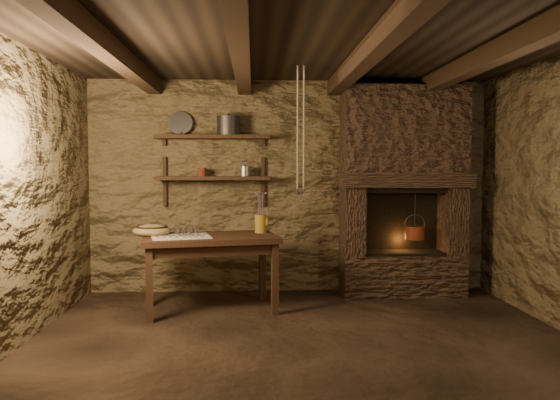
{
  "coord_description": "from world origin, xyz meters",
  "views": [
    {
      "loc": [
        -0.4,
        -4.21,
        1.41
      ],
      "look_at": [
        -0.16,
        0.9,
        1.11
      ],
      "focal_mm": 35.0,
      "sensor_mm": 36.0,
      "label": 1
    }
  ],
  "objects_px": {
    "wooden_bowl": "(152,231)",
    "work_table": "(210,270)",
    "iron_stockpot": "(229,127)",
    "stoneware_jug": "(261,215)",
    "red_pot": "(415,232)"
  },
  "relations": [
    {
      "from": "wooden_bowl",
      "to": "work_table",
      "type": "bearing_deg",
      "value": -5.41
    },
    {
      "from": "work_table",
      "to": "wooden_bowl",
      "type": "relative_size",
      "value": 3.86
    },
    {
      "from": "wooden_bowl",
      "to": "iron_stockpot",
      "type": "distance_m",
      "value": 1.44
    },
    {
      "from": "stoneware_jug",
      "to": "wooden_bowl",
      "type": "distance_m",
      "value": 1.11
    },
    {
      "from": "iron_stockpot",
      "to": "stoneware_jug",
      "type": "bearing_deg",
      "value": -53.2
    },
    {
      "from": "wooden_bowl",
      "to": "stoneware_jug",
      "type": "bearing_deg",
      "value": 8.25
    },
    {
      "from": "iron_stockpot",
      "to": "work_table",
      "type": "bearing_deg",
      "value": -102.99
    },
    {
      "from": "work_table",
      "to": "wooden_bowl",
      "type": "distance_m",
      "value": 0.7
    },
    {
      "from": "wooden_bowl",
      "to": "red_pot",
      "type": "relative_size",
      "value": 0.68
    },
    {
      "from": "work_table",
      "to": "iron_stockpot",
      "type": "bearing_deg",
      "value": 66.41
    },
    {
      "from": "iron_stockpot",
      "to": "red_pot",
      "type": "distance_m",
      "value": 2.36
    },
    {
      "from": "stoneware_jug",
      "to": "wooden_bowl",
      "type": "relative_size",
      "value": 1.16
    },
    {
      "from": "wooden_bowl",
      "to": "red_pot",
      "type": "distance_m",
      "value": 2.84
    },
    {
      "from": "stoneware_jug",
      "to": "wooden_bowl",
      "type": "height_order",
      "value": "stoneware_jug"
    },
    {
      "from": "red_pot",
      "to": "iron_stockpot",
      "type": "bearing_deg",
      "value": 176.66
    }
  ]
}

